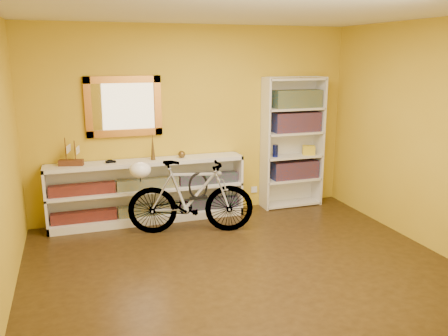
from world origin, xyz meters
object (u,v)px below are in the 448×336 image
object	(u,v)px
bicycle	(191,197)
bookcase	(293,143)
helmet	(140,170)
console_unit	(148,191)

from	to	relation	value
bicycle	bookcase	bearing A→B (deg)	-56.87
helmet	console_unit	bearing A→B (deg)	70.41
bookcase	bicycle	size ratio (longest dim) A/B	1.18
console_unit	bookcase	world-z (taller)	bookcase
bookcase	helmet	distance (m)	2.34
console_unit	helmet	world-z (taller)	helmet
bookcase	bicycle	xyz separation A→B (m)	(-1.69, -0.60, -0.48)
console_unit	bicycle	distance (m)	0.73
bicycle	console_unit	bearing A→B (deg)	51.31
bicycle	helmet	distance (m)	0.71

